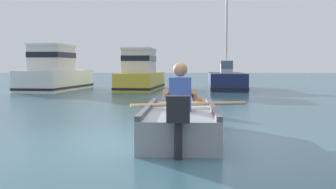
{
  "coord_description": "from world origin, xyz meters",
  "views": [
    {
      "loc": [
        0.74,
        -6.43,
        1.15
      ],
      "look_at": [
        0.3,
        2.49,
        0.55
      ],
      "focal_mm": 47.03,
      "sensor_mm": 36.0,
      "label": 1
    }
  ],
  "objects_px": {
    "rowboat_with_person": "(180,121)",
    "moored_boat_navy": "(226,81)",
    "mooring_buoy": "(196,106)",
    "moored_boat_white": "(55,73)",
    "moored_boat_yellow": "(141,75)"
  },
  "relations": [
    {
      "from": "moored_boat_white",
      "to": "mooring_buoy",
      "type": "xyz_separation_m",
      "value": [
        6.3,
        -9.86,
        -0.56
      ]
    },
    {
      "from": "moored_boat_yellow",
      "to": "moored_boat_navy",
      "type": "relative_size",
      "value": 0.92
    },
    {
      "from": "moored_boat_yellow",
      "to": "moored_boat_navy",
      "type": "distance_m",
      "value": 4.11
    },
    {
      "from": "moored_boat_yellow",
      "to": "mooring_buoy",
      "type": "xyz_separation_m",
      "value": [
        2.45,
        -10.53,
        -0.49
      ]
    },
    {
      "from": "moored_boat_yellow",
      "to": "rowboat_with_person",
      "type": "bearing_deg",
      "value": -80.91
    },
    {
      "from": "rowboat_with_person",
      "to": "moored_boat_navy",
      "type": "height_order",
      "value": "moored_boat_navy"
    },
    {
      "from": "rowboat_with_person",
      "to": "moored_boat_yellow",
      "type": "relative_size",
      "value": 0.74
    },
    {
      "from": "moored_boat_yellow",
      "to": "mooring_buoy",
      "type": "height_order",
      "value": "moored_boat_yellow"
    },
    {
      "from": "moored_boat_yellow",
      "to": "moored_boat_navy",
      "type": "height_order",
      "value": "moored_boat_navy"
    },
    {
      "from": "moored_boat_navy",
      "to": "moored_boat_white",
      "type": "bearing_deg",
      "value": -170.46
    },
    {
      "from": "rowboat_with_person",
      "to": "mooring_buoy",
      "type": "xyz_separation_m",
      "value": [
        0.28,
        3.0,
        -0.03
      ]
    },
    {
      "from": "rowboat_with_person",
      "to": "mooring_buoy",
      "type": "distance_m",
      "value": 3.02
    },
    {
      "from": "mooring_buoy",
      "to": "moored_boat_navy",
      "type": "bearing_deg",
      "value": 81.87
    },
    {
      "from": "mooring_buoy",
      "to": "rowboat_with_person",
      "type": "bearing_deg",
      "value": -95.39
    },
    {
      "from": "moored_boat_navy",
      "to": "mooring_buoy",
      "type": "bearing_deg",
      "value": -98.13
    }
  ]
}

